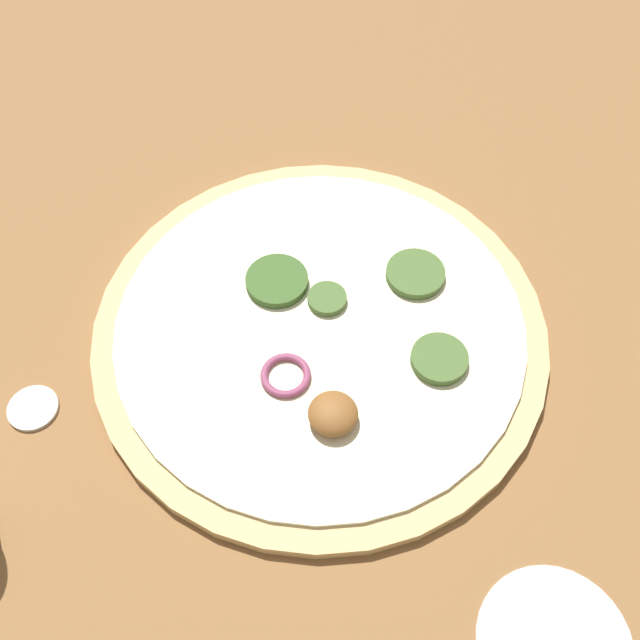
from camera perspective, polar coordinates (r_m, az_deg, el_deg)
ground_plane at (r=0.62m, az=0.00°, el=-1.09°), size 3.00×3.00×0.00m
pizza at (r=0.61m, az=0.10°, el=-0.74°), size 0.37×0.37×0.03m
loose_cap at (r=0.63m, az=-21.07°, el=-6.22°), size 0.04×0.04×0.01m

